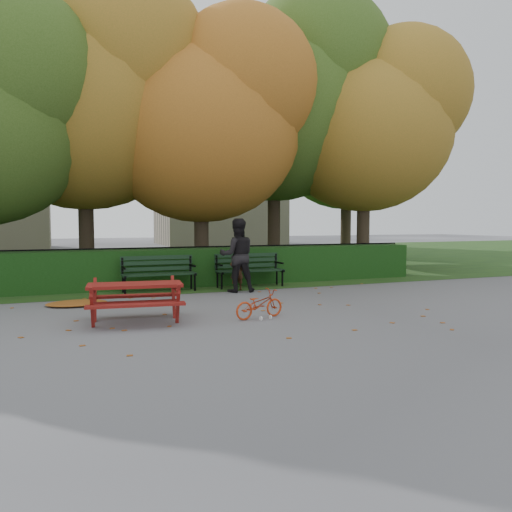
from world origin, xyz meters
name	(u,v)px	position (x,y,z in m)	size (l,w,h in m)	color
ground	(265,313)	(0.00, 0.00, 0.00)	(90.00, 90.00, 0.00)	slate
grass_strip	(144,260)	(0.00, 14.00, 0.01)	(90.00, 90.00, 0.00)	#1C3917
building_right	(219,165)	(8.00, 28.00, 6.00)	(9.00, 6.00, 12.00)	tan
hedge	(201,267)	(0.00, 4.50, 0.50)	(13.00, 0.90, 1.00)	black
iron_fence	(193,263)	(0.00, 5.30, 0.54)	(14.00, 0.04, 1.02)	black
tree_b	(97,94)	(-2.44, 6.75, 5.40)	(6.72, 6.40, 8.79)	#312219
tree_c	(214,118)	(0.83, 5.96, 4.82)	(6.30, 6.00, 8.00)	#312219
tree_d	(287,98)	(3.88, 7.23, 5.98)	(7.14, 6.80, 9.58)	#312219
tree_e	(377,122)	(6.52, 5.77, 5.08)	(6.09, 5.80, 8.16)	#312219
tree_g	(357,136)	(8.33, 9.76, 5.37)	(6.30, 6.00, 8.55)	#312219
bench_left	(158,271)	(-1.30, 3.70, 0.52)	(1.80, 0.57, 0.88)	black
bench_right	(249,267)	(1.10, 3.70, 0.52)	(1.80, 0.57, 0.88)	black
picnic_table	(135,292)	(-2.39, 0.04, 0.53)	(1.72, 1.45, 0.77)	maroon
leaf_pile	(77,303)	(-3.27, 2.30, 0.04)	(1.23, 0.85, 0.09)	brown
leaf_scatter	(259,310)	(0.00, 0.30, 0.01)	(9.00, 5.70, 0.01)	brown
child	(237,271)	(0.56, 3.14, 0.50)	(0.37, 0.24, 1.00)	#3C2213
adult	(237,255)	(0.49, 2.90, 0.90)	(0.88, 0.68, 1.81)	black
bicycle	(259,304)	(-0.28, -0.42, 0.26)	(0.34, 0.98, 0.52)	#B73410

